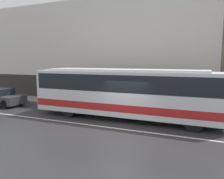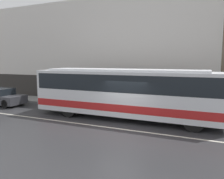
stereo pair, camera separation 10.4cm
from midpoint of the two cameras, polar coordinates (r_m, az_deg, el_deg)
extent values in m
plane|color=#2D2D30|center=(11.97, 1.77, -10.24)|extent=(60.00, 60.00, 0.00)
cube|color=gray|center=(16.75, 8.22, -4.96)|extent=(60.00, 2.39, 0.12)
cube|color=silver|center=(17.69, 9.61, 10.14)|extent=(60.00, 0.30, 9.01)
cube|color=#2D2B28|center=(17.69, 9.25, -0.82)|extent=(60.00, 0.06, 2.25)
cube|color=beige|center=(11.97, 1.77, -10.22)|extent=(54.00, 0.14, 0.01)
cube|color=silver|center=(13.76, 2.88, -0.72)|extent=(11.70, 2.45, 2.67)
cube|color=#B21E1E|center=(13.90, 2.86, -3.92)|extent=(11.64, 2.48, 0.45)
cube|color=black|center=(13.69, 2.89, 1.96)|extent=(11.35, 2.47, 1.01)
cube|color=silver|center=(13.64, 2.91, 5.09)|extent=(9.94, 2.09, 0.12)
cylinder|color=black|center=(12.14, 20.38, -7.75)|extent=(1.10, 0.28, 1.10)
cylinder|color=black|center=(14.22, 20.78, -5.59)|extent=(1.10, 0.28, 1.10)
cylinder|color=black|center=(14.59, -11.51, -4.92)|extent=(1.10, 0.28, 1.10)
cylinder|color=black|center=(16.36, -7.29, -3.50)|extent=(1.10, 0.28, 1.10)
cube|color=#38383D|center=(20.41, -27.40, -2.18)|extent=(4.22, 1.81, 0.67)
cylinder|color=black|center=(18.83, -26.38, -3.43)|extent=(0.67, 0.20, 0.67)
cylinder|color=black|center=(19.89, -22.89, -2.70)|extent=(0.67, 0.20, 0.67)
cylinder|color=brown|center=(15.13, 26.95, 9.30)|extent=(0.21, 0.21, 8.43)
camera|label=1|loc=(0.05, -90.21, -0.03)|focal=35.00mm
camera|label=2|loc=(0.05, 89.79, 0.03)|focal=35.00mm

